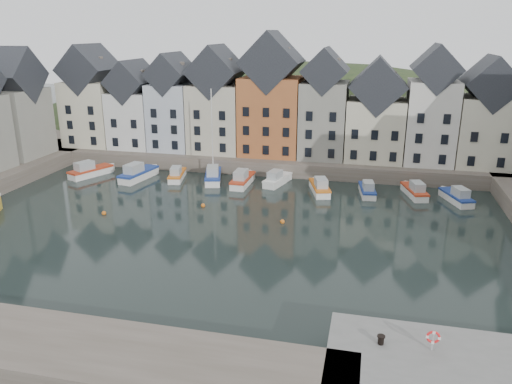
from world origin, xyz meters
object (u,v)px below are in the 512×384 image
(boat_a, at_px, (90,171))
(life_ring_post, at_px, (433,338))
(boat_d, at_px, (213,176))
(mooring_bollard, at_px, (381,339))

(boat_a, relative_size, life_ring_post, 5.18)
(boat_a, distance_m, boat_d, 17.89)
(boat_a, distance_m, life_ring_post, 54.96)
(mooring_bollard, distance_m, life_ring_post, 2.93)
(boat_d, relative_size, mooring_bollard, 22.61)
(boat_a, height_order, life_ring_post, life_ring_post)
(boat_a, relative_size, boat_d, 0.53)
(boat_a, height_order, mooring_bollard, mooring_bollard)
(boat_a, xyz_separation_m, life_ring_post, (42.80, -34.42, 2.12))
(mooring_bollard, bearing_deg, boat_d, 121.54)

